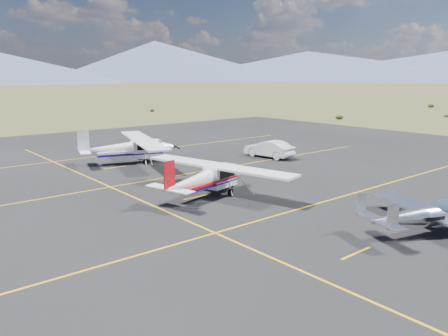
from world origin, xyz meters
name	(u,v)px	position (x,y,z in m)	size (l,w,h in m)	color
ground	(331,218)	(0.00, 0.00, 0.00)	(1600.00, 1600.00, 0.00)	#383D1C
apron	(240,190)	(0.00, 7.00, 0.00)	(72.00, 72.00, 0.02)	black
aircraft_low_wing	(433,215)	(1.54, -4.43, 0.92)	(6.51, 8.72, 1.93)	#B7B9BE
aircraft_cessna	(208,177)	(-2.43, 7.22, 1.19)	(6.82, 10.56, 2.67)	white
aircraft_plain	(129,148)	(-1.25, 19.39, 1.31)	(7.87, 11.58, 2.95)	white
sedan	(269,149)	(9.53, 13.90, 0.76)	(1.59, 4.56, 1.50)	silver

